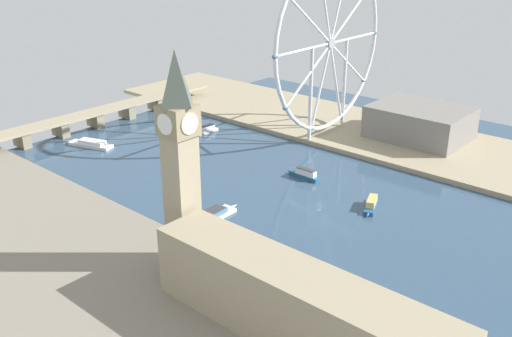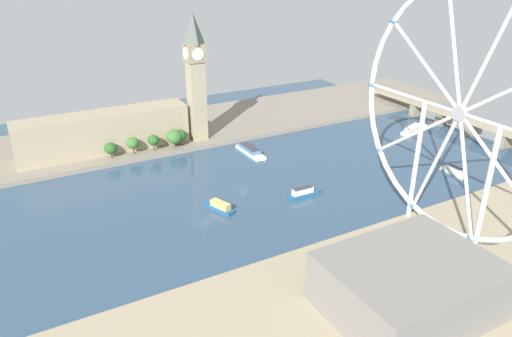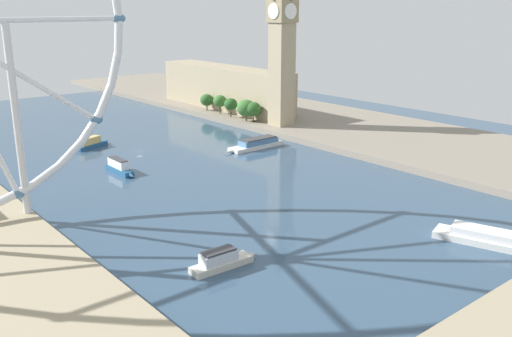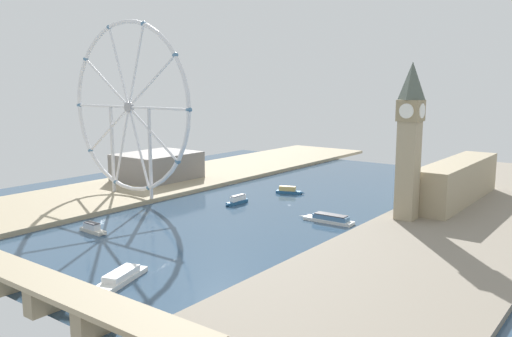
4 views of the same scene
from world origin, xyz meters
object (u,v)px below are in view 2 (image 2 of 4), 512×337
Objects in this scene: ferris_wheel at (460,114)px; tour_boat_0 at (454,171)px; parliament_block at (104,132)px; riverside_hall at (409,285)px; tour_boat_3 at (219,206)px; clock_tower at (196,76)px; tour_boat_2 at (415,129)px; river_bridge at (474,124)px; tour_boat_4 at (250,150)px; tour_boat_1 at (304,193)px.

ferris_wheel is 103.86m from tour_boat_0.
parliament_block reaches higher than riverside_hall.
tour_boat_3 is at bearing 17.78° from parliament_block.
clock_tower is 174.86m from tour_boat_2.
ferris_wheel is at bearing 127.90° from tour_boat_0.
river_bridge is at bearing 123.53° from ferris_wheel.
ferris_wheel is at bearing -150.01° from tour_boat_2.
tour_boat_4 is (-21.84, -134.46, 0.22)m from tour_boat_2.
parliament_block is 100.70m from tour_boat_4.
clock_tower reaches higher than parliament_block.
clock_tower reaches higher than tour_boat_4.
parliament_block is at bearing -110.34° from river_bridge.
riverside_hall is 175.21m from tour_boat_4.
tour_boat_2 is (-26.81, -33.46, -6.64)m from river_bridge.
tour_boat_4 is at bearing 152.39° from tour_boat_2.
tour_boat_2 is at bearing 79.10° from tour_boat_4.
river_bridge is 174.94m from tour_boat_4.
parliament_block is 231.36m from tour_boat_0.
ferris_wheel is 5.62× the size of tour_boat_3.
tour_boat_1 is at bearing -82.09° from river_bridge.
river_bridge is 173.38m from tour_boat_1.
parliament_block is at bearing -119.35° from tour_boat_4.
tour_boat_4 is at bearing -168.55° from ferris_wheel.
tour_boat_4 is (-72.49, 3.71, -0.41)m from tour_boat_1.
ferris_wheel reaches higher than tour_boat_3.
parliament_block is at bearing 144.60° from tour_boat_2.
clock_tower is at bearing 99.95° from tour_boat_1.
tour_boat_3 is at bearing -41.47° from tour_boat_4.
tour_boat_3 is at bearing -16.51° from clock_tower.
tour_boat_3 is 82.82m from tour_boat_4.
river_bridge is (85.83, 191.06, -40.85)m from clock_tower.
clock_tower is 4.19× the size of tour_boat_0.
tour_boat_0 is 0.60× the size of tour_boat_4.
clock_tower is 64.44m from tour_boat_4.
clock_tower reaches higher than tour_boat_1.
clock_tower is at bearing 82.03° from parliament_block.
clock_tower reaches higher than river_bridge.
tour_boat_3 reaches higher than tour_boat_2.
tour_boat_1 is (-100.59, 20.94, -11.16)m from riverside_hall.
riverside_hall is (210.27, -1.51, -35.70)m from clock_tower.
parliament_block is 5.37× the size of tour_boat_3.
tour_boat_4 is at bearing 31.89° from clock_tower.
ferris_wheel reaches higher than tour_boat_1.
tour_boat_1 reaches higher than tour_boat_3.
riverside_hall is 0.29× the size of river_bridge.
river_bridge is (-124.44, 192.57, -5.15)m from riverside_hall.
riverside_hall is at bearing -154.84° from tour_boat_2.
tour_boat_3 is at bearing 81.40° from tour_boat_0.
ferris_wheel is 3.36× the size of tour_boat_4.
river_bridge reaches higher than tour_boat_0.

